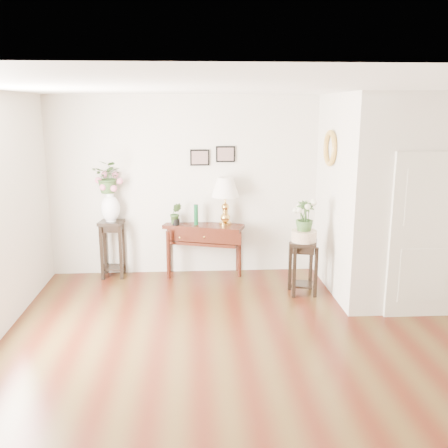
{
  "coord_description": "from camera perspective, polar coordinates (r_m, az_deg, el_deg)",
  "views": [
    {
      "loc": [
        -0.76,
        -5.02,
        2.6
      ],
      "look_at": [
        -0.36,
        1.3,
        1.12
      ],
      "focal_mm": 40.0,
      "sensor_mm": 36.0,
      "label": 1
    }
  ],
  "objects": [
    {
      "name": "plant_stand_a",
      "position": [
        7.99,
        -12.61,
        -2.8
      ],
      "size": [
        0.39,
        0.39,
        0.9
      ],
      "primitive_type": "cube",
      "rotation": [
        0.0,
        0.0,
        -0.14
      ],
      "color": "black",
      "rests_on": "floor"
    },
    {
      "name": "table_lamp",
      "position": [
        7.74,
        0.14,
        2.49
      ],
      "size": [
        0.56,
        0.56,
        0.75
      ],
      "primitive_type": "cube",
      "rotation": [
        0.0,
        0.0,
        -0.38
      ],
      "color": "gold",
      "rests_on": "console_table"
    },
    {
      "name": "wall_back",
      "position": [
        7.9,
        1.98,
        4.39
      ],
      "size": [
        6.0,
        0.02,
        2.8
      ],
      "primitive_type": "cube",
      "color": "beige",
      "rests_on": "ground"
    },
    {
      "name": "porcelain_vase",
      "position": [
        7.84,
        -12.86,
        1.94
      ],
      "size": [
        0.37,
        0.37,
        0.49
      ],
      "primitive_type": null,
      "rotation": [
        0.0,
        0.0,
        0.38
      ],
      "color": "white",
      "rests_on": "plant_stand_a"
    },
    {
      "name": "console_table",
      "position": [
        7.91,
        -2.33,
        -2.96
      ],
      "size": [
        1.3,
        0.77,
        0.82
      ],
      "primitive_type": "cube",
      "rotation": [
        0.0,
        0.0,
        -0.31
      ],
      "color": "#3F1A12",
      "rests_on": "floor"
    },
    {
      "name": "partition",
      "position": [
        7.47,
        19.0,
        3.17
      ],
      "size": [
        1.8,
        1.95,
        2.8
      ],
      "primitive_type": "cube",
      "color": "beige",
      "rests_on": "floor"
    },
    {
      "name": "art_print_right",
      "position": [
        7.8,
        0.18,
        7.99
      ],
      "size": [
        0.3,
        0.02,
        0.25
      ],
      "primitive_type": "cube",
      "color": "black",
      "rests_on": "wall_back"
    },
    {
      "name": "green_vase",
      "position": [
        7.76,
        -3.22,
        1.14
      ],
      "size": [
        0.08,
        0.08,
        0.32
      ],
      "primitive_type": "cylinder",
      "rotation": [
        0.0,
        0.0,
        0.23
      ],
      "color": "#0D4522",
      "rests_on": "console_table"
    },
    {
      "name": "potted_plant",
      "position": [
        7.77,
        -5.54,
        1.08
      ],
      "size": [
        0.19,
        0.16,
        0.33
      ],
      "primitive_type": "imported",
      "rotation": [
        0.0,
        0.0,
        -0.05
      ],
      "color": "#325326",
      "rests_on": "console_table"
    },
    {
      "name": "lily_arrangement",
      "position": [
        7.77,
        -13.02,
        5.01
      ],
      "size": [
        0.56,
        0.52,
        0.5
      ],
      "primitive_type": "imported",
      "rotation": [
        0.0,
        0.0,
        -0.35
      ],
      "color": "#325326",
      "rests_on": "porcelain_vase"
    },
    {
      "name": "wall_ornament",
      "position": [
        7.21,
        12.01,
        8.47
      ],
      "size": [
        0.07,
        0.51,
        0.51
      ],
      "primitive_type": "torus",
      "rotation": [
        0.0,
        1.57,
        0.0
      ],
      "color": "#DBA454",
      "rests_on": "partition"
    },
    {
      "name": "wall_front",
      "position": [
        2.68,
        13.73,
        -13.91
      ],
      "size": [
        6.0,
        0.02,
        2.8
      ],
      "primitive_type": "cube",
      "color": "beige",
      "rests_on": "ground"
    },
    {
      "name": "floor",
      "position": [
        5.71,
        4.61,
        -14.02
      ],
      "size": [
        6.0,
        5.5,
        0.02
      ],
      "primitive_type": "cube",
      "color": "#4B3417",
      "rests_on": "ground"
    },
    {
      "name": "ceramic_bowl",
      "position": [
        7.07,
        9.12,
        -1.34
      ],
      "size": [
        0.36,
        0.36,
        0.16
      ],
      "primitive_type": "cylinder",
      "rotation": [
        0.0,
        0.0,
        -0.03
      ],
      "color": "beige",
      "rests_on": "plant_stand_b"
    },
    {
      "name": "ceiling",
      "position": [
        5.09,
        5.21,
        15.32
      ],
      "size": [
        6.0,
        5.5,
        0.02
      ],
      "primitive_type": "cube",
      "color": "white",
      "rests_on": "ground"
    },
    {
      "name": "narcissus",
      "position": [
        7.01,
        9.2,
        0.76
      ],
      "size": [
        0.29,
        0.29,
        0.45
      ],
      "primitive_type": "imported",
      "rotation": [
        0.0,
        0.0,
        0.18
      ],
      "color": "#325326",
      "rests_on": "ceramic_bowl"
    },
    {
      "name": "art_print_left",
      "position": [
        7.79,
        -2.79,
        7.59
      ],
      "size": [
        0.3,
        0.02,
        0.25
      ],
      "primitive_type": "cube",
      "color": "black",
      "rests_on": "wall_back"
    },
    {
      "name": "door",
      "position": [
        6.65,
        22.01,
        -1.33
      ],
      "size": [
        0.9,
        0.05,
        2.1
      ],
      "primitive_type": "cube",
      "color": "beige",
      "rests_on": "floor"
    },
    {
      "name": "plant_stand_b",
      "position": [
        7.2,
        8.99,
        -4.94
      ],
      "size": [
        0.45,
        0.45,
        0.77
      ],
      "primitive_type": "cube",
      "rotation": [
        0.0,
        0.0,
        -0.27
      ],
      "color": "black",
      "rests_on": "floor"
    }
  ]
}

